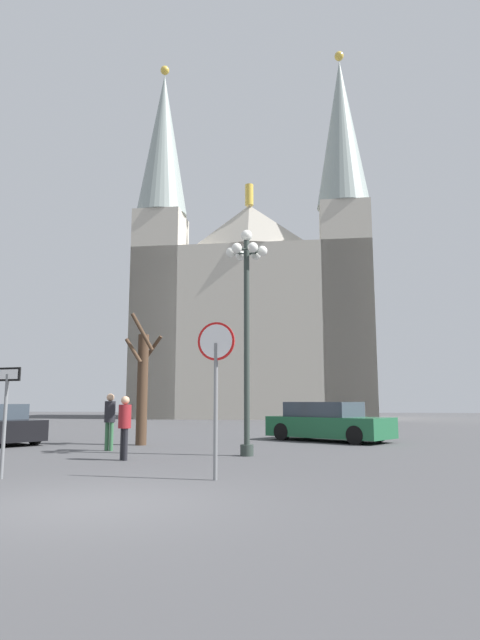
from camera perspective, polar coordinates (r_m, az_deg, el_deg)
name	(u,v)px	position (r m, az deg, el deg)	size (l,w,h in m)	color
ground_plane	(90,504)	(8.40, -15.73, -18.44)	(120.00, 120.00, 0.00)	#424244
cathedral	(254,308)	(46.91, 1.52, 1.27)	(20.10, 11.51, 31.74)	#BCB5A5
stop_sign	(216,369)	(10.32, -2.60, -5.23)	(0.75, 0.14, 2.99)	slate
one_way_arrow_sign	(6,407)	(11.38, -23.81, -8.48)	(0.61, 0.16, 2.12)	slate
street_lamp	(247,307)	(14.92, 0.71, 1.37)	(1.19, 1.07, 6.31)	#2D3833
bare_tree	(142,384)	(18.51, -10.41, -6.74)	(1.23, 1.25, 4.43)	#473323
parked_car_far_green	(328,422)	(20.29, 9.37, -10.77)	(4.80, 4.02, 1.42)	#1E5B38
pedestrian_walking	(125,421)	(13.96, -12.25, -10.57)	(0.32, 0.32, 1.59)	black
pedestrian_standing	(110,416)	(16.64, -13.77, -9.95)	(0.32, 0.32, 1.68)	#33663F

